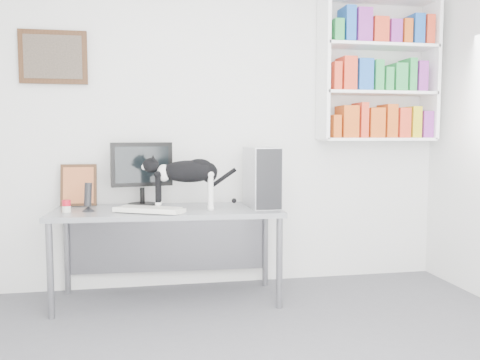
# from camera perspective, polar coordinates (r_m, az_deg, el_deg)

# --- Properties ---
(room) EXTENTS (4.01, 4.01, 2.70)m
(room) POSITION_cam_1_polar(r_m,az_deg,el_deg) (2.39, 3.96, 6.60)
(room) COLOR #55555A
(room) RESTS_ON ground
(bookshelf) EXTENTS (1.03, 0.28, 1.24)m
(bookshelf) POSITION_cam_1_polar(r_m,az_deg,el_deg) (4.65, 15.27, 11.86)
(bookshelf) COLOR white
(bookshelf) RESTS_ON room
(wall_art) EXTENTS (0.52, 0.04, 0.42)m
(wall_art) POSITION_cam_1_polar(r_m,az_deg,el_deg) (4.38, -20.23, 12.82)
(wall_art) COLOR #472817
(wall_art) RESTS_ON room
(desk) EXTENTS (1.76, 0.76, 0.72)m
(desk) POSITION_cam_1_polar(r_m,az_deg,el_deg) (4.01, -8.04, -8.32)
(desk) COLOR slate
(desk) RESTS_ON room
(monitor) EXTENTS (0.52, 0.33, 0.52)m
(monitor) POSITION_cam_1_polar(r_m,az_deg,el_deg) (4.10, -10.95, 0.70)
(monitor) COLOR black
(monitor) RESTS_ON desk
(keyboard) EXTENTS (0.53, 0.40, 0.04)m
(keyboard) POSITION_cam_1_polar(r_m,az_deg,el_deg) (3.78, -10.13, -3.31)
(keyboard) COLOR silver
(keyboard) RESTS_ON desk
(pc_tower) EXTENTS (0.22, 0.47, 0.47)m
(pc_tower) POSITION_cam_1_polar(r_m,az_deg,el_deg) (4.03, 2.43, 0.35)
(pc_tower) COLOR #A7A8AC
(pc_tower) RESTS_ON desk
(speaker) EXTENTS (0.12, 0.12, 0.22)m
(speaker) POSITION_cam_1_polar(r_m,az_deg,el_deg) (3.93, -16.70, -1.79)
(speaker) COLOR black
(speaker) RESTS_ON desk
(leaning_print) EXTENTS (0.28, 0.12, 0.35)m
(leaning_print) POSITION_cam_1_polar(r_m,az_deg,el_deg) (4.25, -17.66, -0.47)
(leaning_print) COLOR #472817
(leaning_print) RESTS_ON desk
(soup_can) EXTENTS (0.07, 0.07, 0.09)m
(soup_can) POSITION_cam_1_polar(r_m,az_deg,el_deg) (3.94, -18.90, -2.79)
(soup_can) COLOR #B60F20
(soup_can) RESTS_ON desk
(cat) EXTENTS (0.65, 0.23, 0.39)m
(cat) POSITION_cam_1_polar(r_m,az_deg,el_deg) (3.86, -6.01, -0.44)
(cat) COLOR black
(cat) RESTS_ON desk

